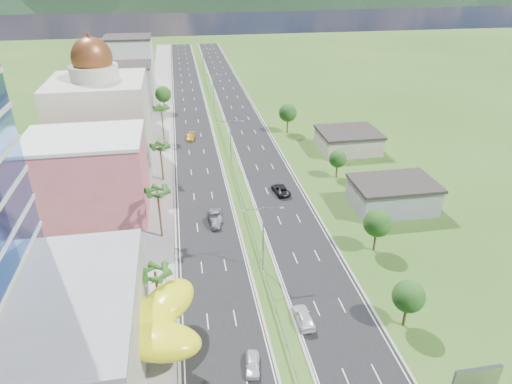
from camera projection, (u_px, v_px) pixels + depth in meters
ground at (276, 313)px, 61.96m from camera, size 500.00×500.00×0.00m
road_left at (191, 115)px, 139.66m from camera, size 11.00×260.00×0.04m
road_right at (240, 113)px, 141.92m from camera, size 11.00×260.00×0.04m
sidewalk_left at (160, 117)px, 138.21m from camera, size 7.00×260.00×0.12m
median_guardrail at (222, 132)px, 124.74m from camera, size 0.10×216.06×0.76m
streetlight_median_b at (263, 232)px, 67.63m from camera, size 6.04×0.25×11.00m
streetlight_median_c at (231, 138)px, 102.67m from camera, size 6.04×0.25×11.00m
streetlight_median_d at (213, 88)px, 142.09m from camera, size 6.04×0.25×11.00m
streetlight_median_e at (203, 60)px, 181.51m from camera, size 6.04×0.25×11.00m
mall_podium at (0, 347)px, 49.36m from camera, size 30.00×24.00×11.00m
lime_canopy at (117, 324)px, 53.15m from camera, size 18.00×15.00×7.40m
pink_shophouse at (89, 179)px, 82.34m from camera, size 20.00×15.00×15.00m
domed_building at (102, 119)px, 100.72m from camera, size 20.00×20.00×28.70m
midrise_grey at (119, 102)px, 124.31m from camera, size 16.00×15.00×16.00m
midrise_beige at (126, 87)px, 144.27m from camera, size 16.00×15.00×13.00m
midrise_white at (130, 64)px, 163.27m from camera, size 16.00×15.00×18.00m
billboard at (476, 381)px, 46.73m from camera, size 5.20×0.35×6.20m
shed_near at (393, 196)px, 86.94m from camera, size 15.00×10.00×5.00m
shed_far at (348, 141)px, 113.65m from camera, size 14.00×12.00×4.40m
palm_tree_b at (155, 274)px, 58.14m from camera, size 3.60×3.60×8.10m
palm_tree_c at (157, 193)px, 75.00m from camera, size 3.60×3.60×9.60m
palm_tree_d at (160, 148)px, 95.59m from camera, size 3.60×3.60×8.60m
palm_tree_e at (161, 109)px, 117.14m from camera, size 3.60×3.60×9.40m
leafy_tree_lfar at (163, 94)px, 140.29m from camera, size 4.90×4.90×8.05m
leafy_tree_ra at (409, 296)px, 57.80m from camera, size 4.20×4.20×6.90m
leafy_tree_rb at (377, 223)px, 72.96m from camera, size 4.55×4.55×7.47m
leafy_tree_rc at (338, 159)px, 98.31m from camera, size 3.85×3.85×6.33m
leafy_tree_rd at (288, 113)px, 123.44m from camera, size 4.90×4.90×8.05m
mountain_ridge at (242, 5)px, 465.21m from camera, size 860.00×140.00×90.00m
car_white_near_left at (253, 364)px, 53.29m from camera, size 2.23×4.19×1.36m
car_dark_left at (214, 221)px, 81.94m from camera, size 2.16×4.83×1.54m
car_silver_mid_left at (216, 216)px, 83.98m from camera, size 2.37×4.92×1.35m
car_yellow_far_left at (191, 137)px, 120.77m from camera, size 2.70×5.18×1.43m
car_white_near_right at (304, 317)px, 60.03m from camera, size 2.19×5.14×1.73m
car_dark_far_right at (281, 190)px, 93.14m from camera, size 3.40×6.02×1.59m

